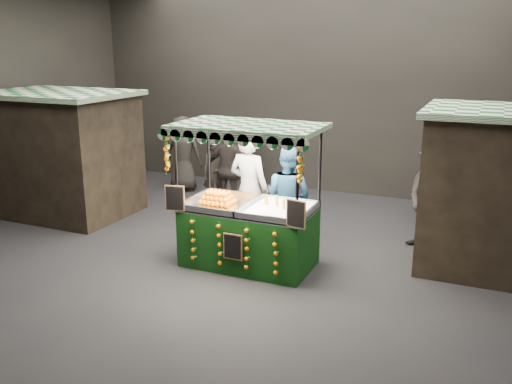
% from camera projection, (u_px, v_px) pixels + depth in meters
% --- Properties ---
extents(ground, '(12.00, 12.00, 0.00)m').
position_uv_depth(ground, '(227.00, 259.00, 9.49)').
color(ground, black).
rests_on(ground, ground).
extents(market_hall, '(12.10, 10.10, 5.05)m').
position_uv_depth(market_hall, '(224.00, 56.00, 8.59)').
color(market_hall, black).
rests_on(market_hall, ground).
extents(neighbour_stall_left, '(3.00, 2.20, 2.60)m').
position_uv_depth(neighbour_stall_left, '(62.00, 153.00, 11.73)').
color(neighbour_stall_left, black).
rests_on(neighbour_stall_left, ground).
extents(juice_stall, '(2.43, 1.43, 2.35)m').
position_uv_depth(juice_stall, '(248.00, 223.00, 9.04)').
color(juice_stall, black).
rests_on(juice_stall, ground).
extents(vendor_grey, '(0.84, 0.61, 2.11)m').
position_uv_depth(vendor_grey, '(249.00, 189.00, 9.84)').
color(vendor_grey, gray).
rests_on(vendor_grey, ground).
extents(vendor_blue, '(1.04, 0.90, 1.86)m').
position_uv_depth(vendor_blue, '(288.00, 197.00, 9.82)').
color(vendor_blue, '#285681').
rests_on(vendor_blue, ground).
extents(shopper_0, '(0.66, 0.57, 1.53)m').
position_uv_depth(shopper_0, '(215.00, 174.00, 12.27)').
color(shopper_0, black).
rests_on(shopper_0, ground).
extents(shopper_1, '(1.07, 0.97, 1.79)m').
position_uv_depth(shopper_1, '(432.00, 202.00, 9.64)').
color(shopper_1, black).
rests_on(shopper_1, ground).
extents(shopper_2, '(1.11, 0.48, 1.88)m').
position_uv_depth(shopper_2, '(230.00, 170.00, 11.87)').
color(shopper_2, '#2C2523').
rests_on(shopper_2, ground).
extents(shopper_3, '(1.12, 1.15, 1.58)m').
position_uv_depth(shopper_3, '(431.00, 181.00, 11.48)').
color(shopper_3, black).
rests_on(shopper_3, ground).
extents(shopper_4, '(1.01, 0.77, 1.85)m').
position_uv_depth(shopper_4, '(183.00, 154.00, 13.62)').
color(shopper_4, black).
rests_on(shopper_4, ground).
extents(shopper_6, '(0.57, 0.67, 1.57)m').
position_uv_depth(shopper_6, '(248.00, 157.00, 13.87)').
color(shopper_6, black).
rests_on(shopper_6, ground).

